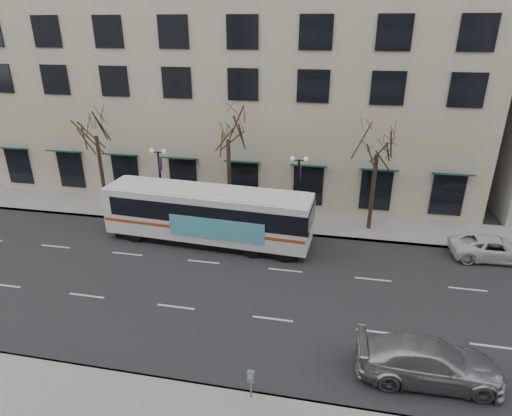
% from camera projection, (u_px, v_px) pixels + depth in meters
% --- Properties ---
extents(ground, '(160.00, 160.00, 0.00)m').
position_uv_depth(ground, '(191.00, 282.00, 23.85)').
color(ground, black).
rests_on(ground, ground).
extents(sidewalk_far, '(80.00, 4.00, 0.15)m').
position_uv_depth(sidewalk_far, '(298.00, 222.00, 31.04)').
color(sidewalk_far, gray).
rests_on(sidewalk_far, ground).
extents(building_hotel, '(40.00, 20.00, 24.00)m').
position_uv_depth(building_hotel, '(239.00, 40.00, 38.42)').
color(building_hotel, '#C4B696').
rests_on(building_hotel, ground).
extents(tree_far_left, '(3.60, 3.60, 8.34)m').
position_uv_depth(tree_far_left, '(94.00, 123.00, 30.95)').
color(tree_far_left, black).
rests_on(tree_far_left, ground).
extents(tree_far_mid, '(3.60, 3.60, 8.55)m').
position_uv_depth(tree_far_mid, '(228.00, 126.00, 29.07)').
color(tree_far_mid, black).
rests_on(tree_far_mid, ground).
extents(tree_far_right, '(3.60, 3.60, 8.06)m').
position_uv_depth(tree_far_right, '(379.00, 140.00, 27.46)').
color(tree_far_right, black).
rests_on(tree_far_right, ground).
extents(lamp_post_left, '(1.22, 0.45, 5.21)m').
position_uv_depth(lamp_post_left, '(161.00, 179.00, 30.98)').
color(lamp_post_left, black).
rests_on(lamp_post_left, ground).
extents(lamp_post_right, '(1.22, 0.45, 5.21)m').
position_uv_depth(lamp_post_right, '(298.00, 189.00, 29.19)').
color(lamp_post_right, black).
rests_on(lamp_post_right, ground).
extents(city_bus, '(13.63, 3.82, 3.65)m').
position_uv_depth(city_bus, '(209.00, 214.00, 27.60)').
color(city_bus, white).
rests_on(city_bus, ground).
extents(silver_car, '(5.81, 2.54, 1.66)m').
position_uv_depth(silver_car, '(429.00, 361.00, 17.09)').
color(silver_car, '#AAADB2').
rests_on(silver_car, ground).
extents(white_pickup, '(5.21, 2.65, 1.41)m').
position_uv_depth(white_pickup, '(494.00, 248.00, 26.06)').
color(white_pickup, silver).
rests_on(white_pickup, ground).
extents(pay_station, '(0.27, 0.18, 1.25)m').
position_uv_depth(pay_station, '(251.00, 379.00, 15.96)').
color(pay_station, slate).
rests_on(pay_station, sidewalk_near).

